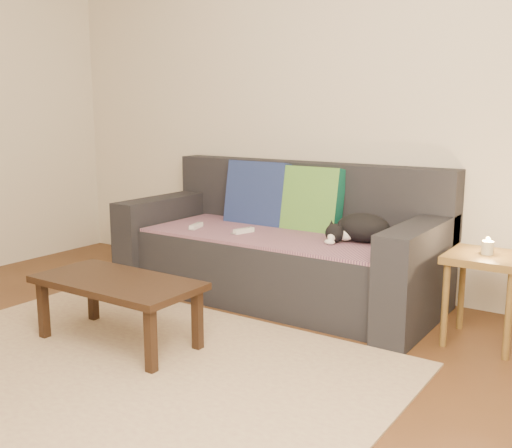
% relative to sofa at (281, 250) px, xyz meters
% --- Properties ---
extents(ground, '(4.50, 4.50, 0.00)m').
position_rel_sofa_xyz_m(ground, '(0.00, -1.57, -0.31)').
color(ground, brown).
rests_on(ground, ground).
extents(back_wall, '(4.50, 0.04, 2.60)m').
position_rel_sofa_xyz_m(back_wall, '(0.00, 0.43, 0.99)').
color(back_wall, beige).
rests_on(back_wall, ground).
extents(sofa, '(2.10, 0.94, 0.87)m').
position_rel_sofa_xyz_m(sofa, '(0.00, 0.00, 0.00)').
color(sofa, '#232328').
rests_on(sofa, ground).
extents(throw_blanket, '(1.66, 0.74, 0.02)m').
position_rel_sofa_xyz_m(throw_blanket, '(0.00, -0.09, 0.12)').
color(throw_blanket, '#432648').
rests_on(throw_blanket, sofa).
extents(cushion_navy, '(0.47, 0.20, 0.48)m').
position_rel_sofa_xyz_m(cushion_navy, '(-0.30, 0.17, 0.32)').
color(cushion_navy, navy).
rests_on(cushion_navy, throw_blanket).
extents(cushion_green, '(0.44, 0.19, 0.46)m').
position_rel_sofa_xyz_m(cushion_green, '(0.12, 0.17, 0.32)').
color(cushion_green, '#0C5140').
rests_on(cushion_green, throw_blanket).
extents(cat, '(0.40, 0.34, 0.17)m').
position_rel_sofa_xyz_m(cat, '(0.57, -0.02, 0.21)').
color(cat, black).
rests_on(cat, throw_blanket).
extents(wii_remote_a, '(0.07, 0.15, 0.03)m').
position_rel_sofa_xyz_m(wii_remote_a, '(-0.52, -0.24, 0.15)').
color(wii_remote_a, white).
rests_on(wii_remote_a, throw_blanket).
extents(wii_remote_b, '(0.08, 0.15, 0.03)m').
position_rel_sofa_xyz_m(wii_remote_b, '(-0.17, -0.19, 0.15)').
color(wii_remote_b, white).
rests_on(wii_remote_b, throw_blanket).
extents(side_table, '(0.39, 0.39, 0.49)m').
position_rel_sofa_xyz_m(side_table, '(1.33, -0.12, 0.09)').
color(side_table, brown).
rests_on(side_table, ground).
extents(candle, '(0.06, 0.06, 0.09)m').
position_rel_sofa_xyz_m(candle, '(1.33, -0.12, 0.21)').
color(candle, beige).
rests_on(candle, side_table).
extents(rug, '(2.50, 1.80, 0.01)m').
position_rel_sofa_xyz_m(rug, '(0.00, -1.42, -0.30)').
color(rug, '#C6B387').
rests_on(rug, ground).
extents(coffee_table, '(0.90, 0.45, 0.36)m').
position_rel_sofa_xyz_m(coffee_table, '(-0.26, -1.21, 0.00)').
color(coffee_table, black).
rests_on(coffee_table, rug).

